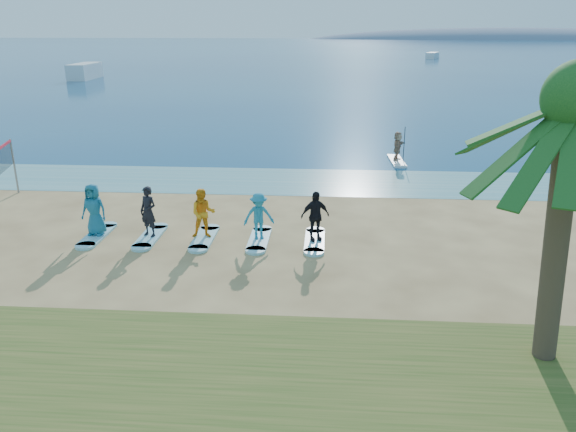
# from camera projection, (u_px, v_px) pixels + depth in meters

# --- Properties ---
(ground) EXTENTS (600.00, 600.00, 0.00)m
(ground) POSITION_uv_depth(u_px,v_px,m) (238.00, 268.00, 17.86)
(ground) COLOR tan
(ground) RESTS_ON ground
(shallow_water) EXTENTS (600.00, 600.00, 0.00)m
(shallow_water) POSITION_uv_depth(u_px,v_px,m) (271.00, 181.00, 27.77)
(shallow_water) COLOR teal
(shallow_water) RESTS_ON ground
(ocean) EXTENTS (600.00, 600.00, 0.00)m
(ocean) POSITION_uv_depth(u_px,v_px,m) (320.00, 50.00, 168.86)
(ocean) COLOR navy
(ocean) RESTS_ON ground
(island_ridge) EXTENTS (220.00, 56.00, 18.00)m
(island_ridge) POSITION_uv_depth(u_px,v_px,m) (505.00, 39.00, 294.64)
(island_ridge) COLOR slate
(island_ridge) RESTS_ON ground
(paddleboard) EXTENTS (0.80, 3.02, 0.12)m
(paddleboard) POSITION_uv_depth(u_px,v_px,m) (397.00, 161.00, 31.57)
(paddleboard) COLOR silver
(paddleboard) RESTS_ON ground
(paddleboarder) EXTENTS (1.02, 1.55, 1.60)m
(paddleboarder) POSITION_uv_depth(u_px,v_px,m) (398.00, 146.00, 31.29)
(paddleboarder) COLOR tan
(paddleboarder) RESTS_ON paddleboard
(boat_offshore_a) EXTENTS (2.91, 7.73, 2.15)m
(boat_offshore_a) POSITION_uv_depth(u_px,v_px,m) (86.00, 79.00, 79.56)
(boat_offshore_a) COLOR silver
(boat_offshore_a) RESTS_ON ground
(boat_offshore_b) EXTENTS (3.79, 5.51, 1.36)m
(boat_offshore_b) POSITION_uv_depth(u_px,v_px,m) (432.00, 59.00, 127.03)
(boat_offshore_b) COLOR silver
(boat_offshore_b) RESTS_ON ground
(surfboard_0) EXTENTS (0.70, 2.20, 0.09)m
(surfboard_0) POSITION_uv_depth(u_px,v_px,m) (97.00, 235.00, 20.50)
(surfboard_0) COLOR #8CCDD9
(surfboard_0) RESTS_ON ground
(student_0) EXTENTS (0.99, 0.71, 1.89)m
(student_0) POSITION_uv_depth(u_px,v_px,m) (94.00, 210.00, 20.18)
(student_0) COLOR #1B6582
(student_0) RESTS_ON surfboard_0
(surfboard_1) EXTENTS (0.70, 2.20, 0.09)m
(surfboard_1) POSITION_uv_depth(u_px,v_px,m) (150.00, 237.00, 20.36)
(surfboard_1) COLOR #8CCDD9
(surfboard_1) RESTS_ON ground
(student_1) EXTENTS (0.79, 0.67, 1.83)m
(student_1) POSITION_uv_depth(u_px,v_px,m) (148.00, 212.00, 20.05)
(student_1) COLOR black
(student_1) RESTS_ON surfboard_1
(surfboard_2) EXTENTS (0.70, 2.20, 0.09)m
(surfboard_2) POSITION_uv_depth(u_px,v_px,m) (204.00, 238.00, 20.23)
(surfboard_2) COLOR #8CCDD9
(surfboard_2) RESTS_ON ground
(student_2) EXTENTS (0.97, 0.81, 1.79)m
(student_2) POSITION_uv_depth(u_px,v_px,m) (203.00, 213.00, 19.93)
(student_2) COLOR orange
(student_2) RESTS_ON surfboard_2
(surfboard_3) EXTENTS (0.70, 2.20, 0.09)m
(surfboard_3) POSITION_uv_depth(u_px,v_px,m) (259.00, 239.00, 20.10)
(surfboard_3) COLOR #8CCDD9
(surfboard_3) RESTS_ON ground
(student_3) EXTENTS (1.22, 0.90, 1.68)m
(student_3) POSITION_uv_depth(u_px,v_px,m) (259.00, 216.00, 19.81)
(student_3) COLOR teal
(student_3) RESTS_ON surfboard_3
(surfboard_4) EXTENTS (0.70, 2.20, 0.09)m
(surfboard_4) POSITION_uv_depth(u_px,v_px,m) (315.00, 241.00, 19.97)
(surfboard_4) COLOR #8CCDD9
(surfboard_4) RESTS_ON ground
(student_4) EXTENTS (1.13, 0.81, 1.79)m
(student_4) POSITION_uv_depth(u_px,v_px,m) (315.00, 216.00, 19.66)
(student_4) COLOR black
(student_4) RESTS_ON surfboard_4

